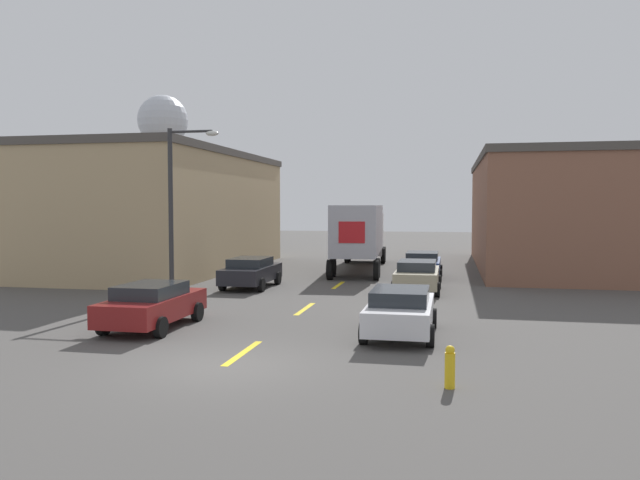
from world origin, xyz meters
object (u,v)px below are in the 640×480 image
Objects in this scene: parked_car_right_far at (422,264)px; street_lamp at (177,199)px; parked_car_right_mid at (417,275)px; parked_car_left_near at (153,304)px; water_tower at (163,122)px; fire_hydrant at (450,367)px; parked_car_left_far at (251,272)px; semi_truck at (361,231)px; parked_car_right_near at (401,310)px.

street_lamp reaches higher than parked_car_right_far.
parked_car_left_near is (-7.80, -10.04, 0.00)m from parked_car_right_mid.
parked_car_left_near is 45.77m from water_tower.
fire_hydrant is (1.45, -14.80, -0.30)m from parked_car_right_mid.
street_lamp reaches higher than parked_car_left_far.
street_lamp is (-10.01, -3.38, 3.42)m from parked_car_right_mid.
parked_car_left_far is 0.61× the size of street_lamp.
fire_hydrant is at bearing -27.22° from parked_car_left_near.
parked_car_right_far is at bearing -42.62° from water_tower.
water_tower is at bearing 115.34° from parked_car_left_near.
street_lamp is at bearing -161.36° from parked_car_right_mid.
street_lamp is (-6.09, -12.84, 1.84)m from semi_truck.
semi_truck is 10.36m from parked_car_right_mid.
parked_car_right_mid is 0.30× the size of water_tower.
parked_car_left_far is 0.30× the size of water_tower.
fire_hydrant is at bearing -44.93° from street_lamp.
street_lamp is (-2.20, 6.67, 3.42)m from parked_car_left_near.
water_tower is at bearing 134.07° from semi_truck.
parked_car_right_near is 12.29m from street_lamp.
semi_truck is at bearing 64.60° from street_lamp.
parked_car_right_near is (0.00, -15.02, 0.00)m from parked_car_right_far.
water_tower reaches higher than parked_car_right_near.
semi_truck is 0.87× the size of water_tower.
water_tower is at bearing 124.02° from parked_car_right_near.
parked_car_right_near is at bearing -32.03° from street_lamp.
water_tower reaches higher than semi_truck.
water_tower is (-26.77, 24.63, 11.43)m from parked_car_right_far.
parked_car_right_far is (3.91, -4.08, -1.58)m from semi_truck.
parked_car_right_near is at bearing -82.39° from semi_truck.
parked_car_right_near is 0.30× the size of water_tower.
parked_car_right_near is at bearing 105.66° from fire_hydrant.
parked_car_right_far is at bearing 94.10° from fire_hydrant.
water_tower is (-18.97, 30.06, 11.43)m from parked_car_left_far.
semi_truck is 2.95× the size of parked_car_left_far.
parked_car_right_mid is 9.64m from parked_car_right_near.
parked_car_right_mid is at bearing -48.27° from water_tower.
parked_car_right_far is at bearing 41.20° from street_lamp.
semi_truck is 19.95m from parked_car_left_near.
semi_truck is at bearing 112.46° from parked_car_right_mid.
parked_car_right_mid is 0.61× the size of street_lamp.
semi_truck is 2.95× the size of parked_car_right_mid.
fire_hydrant is at bearing -85.90° from parked_car_right_far.
parked_car_right_near is at bearing 3.00° from parked_car_left_near.
parked_car_left_far is at bearing -116.23° from semi_truck.
parked_car_right_near is 1.00× the size of parked_car_left_near.
parked_car_left_far is at bearing -145.17° from parked_car_right_far.
water_tower is (-26.77, 39.65, 11.43)m from parked_car_right_near.
fire_hydrant is at bearing -84.41° from parked_car_right_mid.
parked_car_right_near is at bearing -90.00° from parked_car_right_mid.
parked_car_right_far and parked_car_left_near have the same top height.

